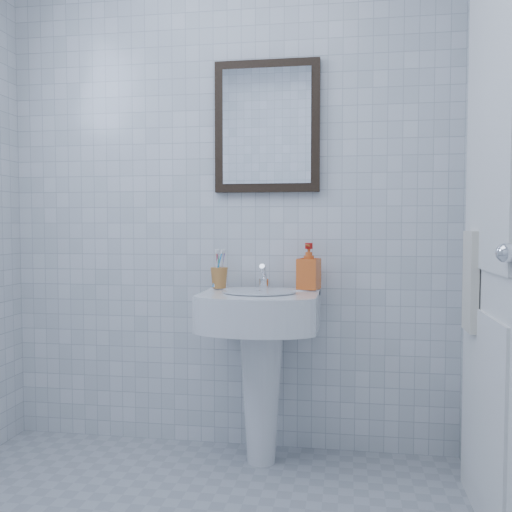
# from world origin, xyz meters

# --- Properties ---
(wall_back) EXTENTS (2.20, 0.02, 2.50)m
(wall_back) POSITION_xyz_m (0.00, 1.20, 1.25)
(wall_back) COLOR silver
(wall_back) RESTS_ON ground
(washbasin) EXTENTS (0.52, 0.38, 0.79)m
(washbasin) POSITION_xyz_m (0.20, 0.98, 0.53)
(washbasin) COLOR white
(washbasin) RESTS_ON ground
(faucet) EXTENTS (0.05, 0.10, 0.12)m
(faucet) POSITION_xyz_m (0.20, 1.08, 0.83)
(faucet) COLOR white
(faucet) RESTS_ON washbasin
(toothbrush_cup) EXTENTS (0.09, 0.09, 0.10)m
(toothbrush_cup) POSITION_xyz_m (-0.01, 1.07, 0.84)
(toothbrush_cup) COLOR #B87535
(toothbrush_cup) RESTS_ON washbasin
(soap_dispenser) EXTENTS (0.11, 0.12, 0.21)m
(soap_dispenser) POSITION_xyz_m (0.40, 1.10, 0.89)
(soap_dispenser) COLOR #E35916
(soap_dispenser) RESTS_ON washbasin
(wall_mirror) EXTENTS (0.50, 0.04, 0.62)m
(wall_mirror) POSITION_xyz_m (0.20, 1.18, 1.55)
(wall_mirror) COLOR black
(wall_mirror) RESTS_ON wall_back
(bathroom_door) EXTENTS (0.04, 0.80, 2.00)m
(bathroom_door) POSITION_xyz_m (1.08, 0.55, 1.00)
(bathroom_door) COLOR silver
(bathroom_door) RESTS_ON ground
(towel_ring) EXTENTS (0.01, 0.18, 0.18)m
(towel_ring) POSITION_xyz_m (1.06, 0.73, 1.05)
(towel_ring) COLOR white
(towel_ring) RESTS_ON wall_right
(hand_towel) EXTENTS (0.03, 0.16, 0.38)m
(hand_towel) POSITION_xyz_m (1.04, 0.73, 0.87)
(hand_towel) COLOR silver
(hand_towel) RESTS_ON towel_ring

